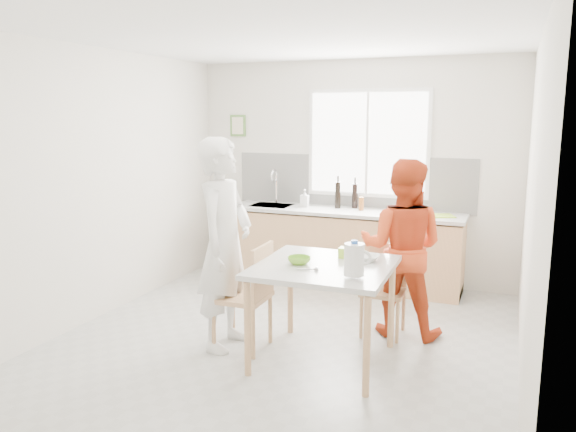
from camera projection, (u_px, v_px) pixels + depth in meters
name	position (u px, v px, depth m)	size (l,w,h in m)	color
ground	(282.00, 343.00, 5.11)	(4.50, 4.50, 0.00)	#B7B7B2
room_shell	(282.00, 162.00, 4.81)	(4.50, 4.50, 4.50)	silver
window	(368.00, 144.00, 6.76)	(1.50, 0.06, 1.30)	white
backsplash	(351.00, 182.00, 6.93)	(3.00, 0.02, 0.65)	white
picture_frame	(238.00, 126.00, 7.37)	(0.22, 0.03, 0.28)	#55833B
kitchen_counter	(343.00, 250.00, 6.81)	(2.84, 0.64, 1.37)	#DDA877
dining_table	(324.00, 275.00, 4.61)	(1.10, 1.10, 0.83)	silver
chair_left	(249.00, 292.00, 4.89)	(0.44, 0.44, 0.95)	#DDA877
chair_far	(385.00, 285.00, 5.29)	(0.40, 0.40, 0.84)	#DDA877
person_white	(225.00, 244.00, 4.90)	(0.68, 0.45, 1.86)	white
person_red	(402.00, 248.00, 5.20)	(0.80, 0.63, 1.66)	red
bowl_green	(299.00, 260.00, 4.61)	(0.19, 0.19, 0.06)	#76BC2B
bowl_white	(367.00, 258.00, 4.71)	(0.21, 0.21, 0.05)	white
milk_jug	(355.00, 259.00, 4.20)	(0.21, 0.15, 0.27)	white
green_box	(345.00, 253.00, 4.81)	(0.10, 0.10, 0.09)	#A4DA32
spoon	(306.00, 269.00, 4.42)	(0.01, 0.01, 0.16)	#A5A5AA
cutting_board	(438.00, 216.00, 6.29)	(0.35, 0.25, 0.01)	#9DCD2F
wine_bottle_a	(338.00, 195.00, 6.81)	(0.07, 0.07, 0.32)	black
wine_bottle_b	(355.00, 196.00, 6.81)	(0.07, 0.07, 0.30)	black
jar_amber	(361.00, 204.00, 6.67)	(0.06, 0.06, 0.16)	brown
soap_bottle	(305.00, 198.00, 6.94)	(0.10, 0.10, 0.21)	#999999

